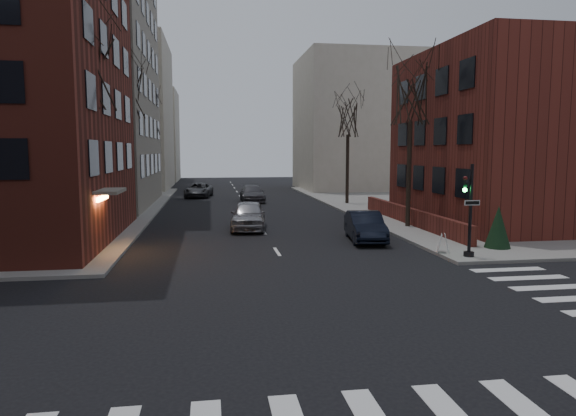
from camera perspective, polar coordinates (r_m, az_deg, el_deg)
The scene contains 22 objects.
ground at distance 12.75m, azimuth 6.04°, elevation -15.33°, with size 160.00×160.00×0.00m, color black.
sidewalk_far_right at distance 52.60m, azimuth 28.93°, elevation 0.53°, with size 44.00×44.00×0.15m, color gray.
building_left_tan at distance 48.44m, azimuth -26.42°, elevation 16.79°, with size 18.00×18.00×28.00m, color gray.
building_right_brick at distance 36.19m, azimuth 24.24°, elevation 7.08°, with size 12.00×14.00×11.00m, color maroon.
low_wall_right at distance 33.11m, azimuth 13.32°, elevation -0.83°, with size 0.35×16.00×1.00m, color maroon.
building_distant_la at distance 67.65m, azimuth -19.10°, elevation 9.67°, with size 14.00×16.00×18.00m, color beige.
building_distant_ra at distance 64.13m, azimuth 7.80°, elevation 9.26°, with size 14.00×14.00×16.00m, color beige.
building_distant_lb at distance 84.07m, azimuth -15.60°, elevation 7.71°, with size 10.00×12.00×14.00m, color beige.
traffic_signal at distance 23.38m, azimuth 19.46°, elevation -0.87°, with size 0.76×0.44×4.00m.
tree_left_a at distance 26.36m, azimuth -21.85°, elevation 14.14°, with size 4.18×4.18×10.26m.
tree_left_b at distance 38.12m, azimuth -17.70°, elevation 12.42°, with size 4.40×4.40×10.80m.
tree_left_c at distance 51.87m, azimuth -15.23°, elevation 9.83°, with size 3.96×3.96×9.72m.
tree_right_a at distance 31.92m, azimuth 13.50°, elevation 12.18°, with size 3.96×3.96×9.72m.
tree_right_b at distance 45.13m, azimuth 6.69°, elevation 9.99°, with size 3.74×3.74×9.18m.
streetlamp_near at distance 33.84m, azimuth -17.48°, elevation 5.29°, with size 0.36×0.36×6.28m.
streetlamp_far at distance 53.70m, azimuth -14.23°, elevation 5.68°, with size 0.36×0.36×6.28m.
parked_sedan at distance 27.18m, azimuth 8.56°, elevation -2.03°, with size 1.63×4.66×1.54m, color black.
car_lane_silver at distance 30.93m, azimuth -4.42°, elevation -0.80°, with size 2.02×5.02×1.71m, color gray.
car_lane_gray at distance 47.70m, azimuth -4.00°, elevation 1.61°, with size 2.11×5.19×1.51m, color #404045.
car_lane_far at distance 53.08m, azimuth -9.89°, elevation 1.98°, with size 2.39×5.19×1.44m, color #3A3A3E.
sandwich_board at distance 24.20m, azimuth 16.85°, elevation -3.74°, with size 0.38×0.53×0.84m, color silver.
evergreen_shrub at distance 26.10m, azimuth 22.31°, elevation -1.95°, with size 1.19×1.19×1.99m, color black.
Camera 1 is at (-3.05, -11.45, 4.71)m, focal length 32.00 mm.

